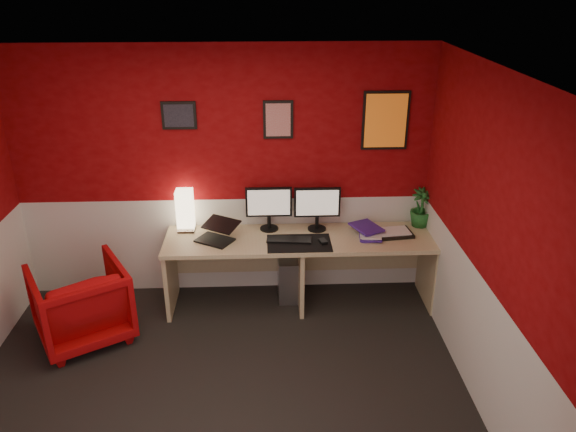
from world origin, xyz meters
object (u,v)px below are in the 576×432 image
(monitor_left, at_px, (269,202))
(laptop, at_px, (214,231))
(shoji_lamp, at_px, (185,212))
(potted_plant, at_px, (421,208))
(pc_tower, at_px, (288,275))
(zen_tray, at_px, (393,233))
(armchair, at_px, (81,303))
(monitor_right, at_px, (317,202))
(desk, at_px, (300,271))

(monitor_left, bearing_deg, laptop, -155.05)
(shoji_lamp, bearing_deg, potted_plant, 0.07)
(laptop, relative_size, pc_tower, 0.73)
(shoji_lamp, height_order, monitor_left, monitor_left)
(zen_tray, relative_size, armchair, 0.45)
(monitor_left, xyz_separation_m, potted_plant, (1.51, 0.02, -0.10))
(monitor_right, distance_m, armchair, 2.36)
(zen_tray, bearing_deg, pc_tower, 172.11)
(desk, height_order, laptop, laptop)
(desk, xyz_separation_m, armchair, (-2.00, -0.47, -0.01))
(monitor_left, xyz_separation_m, zen_tray, (1.20, -0.18, -0.28))
(laptop, bearing_deg, zen_tray, 33.48)
(laptop, distance_m, armchair, 1.35)
(pc_tower, bearing_deg, desk, -57.22)
(shoji_lamp, relative_size, zen_tray, 1.14)
(desk, bearing_deg, potted_plant, 10.40)
(desk, relative_size, pc_tower, 5.78)
(laptop, height_order, zen_tray, laptop)
(laptop, relative_size, monitor_right, 0.57)
(desk, xyz_separation_m, pc_tower, (-0.11, 0.17, -0.14))
(monitor_left, xyz_separation_m, armchair, (-1.70, -0.68, -0.66))
(pc_tower, bearing_deg, armchair, -162.17)
(monitor_right, relative_size, potted_plant, 1.49)
(monitor_left, relative_size, pc_tower, 1.29)
(laptop, distance_m, monitor_left, 0.60)
(pc_tower, relative_size, armchair, 0.57)
(zen_tray, xyz_separation_m, pc_tower, (-1.02, 0.14, -0.52))
(shoji_lamp, xyz_separation_m, potted_plant, (2.32, 0.00, -0.01))
(shoji_lamp, relative_size, monitor_left, 0.69)
(shoji_lamp, height_order, armchair, shoji_lamp)
(monitor_right, height_order, zen_tray, monitor_right)
(pc_tower, bearing_deg, monitor_right, 0.62)
(monitor_right, bearing_deg, zen_tray, -11.55)
(desk, distance_m, pc_tower, 0.25)
(zen_tray, bearing_deg, laptop, -177.82)
(laptop, xyz_separation_m, monitor_left, (0.52, 0.24, 0.18))
(shoji_lamp, distance_m, pc_tower, 1.22)
(laptop, bearing_deg, pc_tower, 47.65)
(shoji_lamp, bearing_deg, armchair, -141.95)
(potted_plant, bearing_deg, monitor_right, -177.65)
(monitor_right, height_order, pc_tower, monitor_right)
(desk, height_order, monitor_left, monitor_left)
(shoji_lamp, height_order, monitor_right, monitor_right)
(pc_tower, bearing_deg, zen_tray, -8.96)
(monitor_right, bearing_deg, monitor_left, 176.79)
(monitor_left, bearing_deg, armchair, -158.19)
(desk, xyz_separation_m, monitor_left, (-0.30, 0.21, 0.66))
(laptop, bearing_deg, potted_plant, 38.54)
(desk, height_order, zen_tray, zen_tray)
(potted_plant, xyz_separation_m, pc_tower, (-1.32, -0.05, -0.70))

